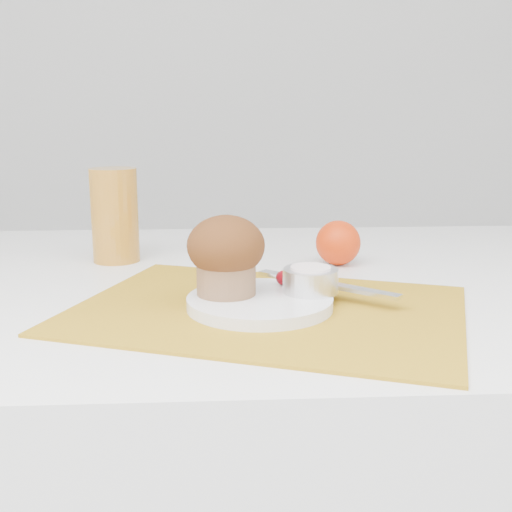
{
  "coord_description": "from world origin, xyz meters",
  "views": [
    {
      "loc": [
        -0.06,
        -0.84,
        0.98
      ],
      "look_at": [
        -0.02,
        -0.03,
        0.8
      ],
      "focal_mm": 45.0,
      "sensor_mm": 36.0,
      "label": 1
    }
  ],
  "objects": [
    {
      "name": "plate",
      "position": [
        -0.02,
        -0.11,
        0.76
      ],
      "size": [
        0.18,
        0.18,
        0.01
      ],
      "primitive_type": "cylinder",
      "rotation": [
        0.0,
        0.0,
        -0.05
      ],
      "color": "white",
      "rests_on": "placemat"
    },
    {
      "name": "ramekin",
      "position": [
        0.05,
        -0.09,
        0.78
      ],
      "size": [
        0.09,
        0.09,
        0.03
      ],
      "primitive_type": "cylinder",
      "rotation": [
        0.0,
        0.0,
        -0.38
      ],
      "color": "silver",
      "rests_on": "plate"
    },
    {
      "name": "muffin",
      "position": [
        -0.06,
        -0.09,
        0.82
      ],
      "size": [
        0.09,
        0.09,
        0.1
      ],
      "color": "#8F6645",
      "rests_on": "plate"
    },
    {
      "name": "butter_knife",
      "position": [
        0.07,
        -0.06,
        0.77
      ],
      "size": [
        0.16,
        0.15,
        0.01
      ],
      "primitive_type": "cube",
      "rotation": [
        0.0,
        0.0,
        -0.71
      ],
      "color": "silver",
      "rests_on": "plate"
    },
    {
      "name": "table",
      "position": [
        0.0,
        0.05,
        0.38
      ],
      "size": [
        1.2,
        0.8,
        0.75
      ],
      "primitive_type": "cube",
      "color": "white",
      "rests_on": "ground"
    },
    {
      "name": "raspberry_far",
      "position": [
        0.04,
        -0.08,
        0.78
      ],
      "size": [
        0.02,
        0.02,
        0.02
      ],
      "primitive_type": "ellipsoid",
      "color": "#4F0202",
      "rests_on": "plate"
    },
    {
      "name": "orange",
      "position": [
        0.12,
        0.12,
        0.78
      ],
      "size": [
        0.07,
        0.07,
        0.07
      ],
      "primitive_type": "sphere",
      "color": "red",
      "rests_on": "table"
    },
    {
      "name": "cream",
      "position": [
        0.05,
        -0.09,
        0.8
      ],
      "size": [
        0.06,
        0.06,
        0.01
      ],
      "primitive_type": "cylinder",
      "rotation": [
        0.0,
        0.0,
        0.35
      ],
      "color": "white",
      "rests_on": "ramekin"
    },
    {
      "name": "raspberry_near",
      "position": [
        0.02,
        -0.05,
        0.78
      ],
      "size": [
        0.02,
        0.02,
        0.02
      ],
      "primitive_type": "ellipsoid",
      "color": "#5E0209",
      "rests_on": "plate"
    },
    {
      "name": "juice_glass",
      "position": [
        -0.23,
        0.17,
        0.82
      ],
      "size": [
        0.09,
        0.09,
        0.15
      ],
      "primitive_type": "cylinder",
      "rotation": [
        0.0,
        0.0,
        0.34
      ],
      "color": "#BF7D23",
      "rests_on": "table"
    },
    {
      "name": "placemat",
      "position": [
        -0.01,
        -0.11,
        0.75
      ],
      "size": [
        0.54,
        0.47,
        0.0
      ],
      "primitive_type": "cube",
      "rotation": [
        0.0,
        0.0,
        -0.35
      ],
      "color": "#B18018",
      "rests_on": "table"
    }
  ]
}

